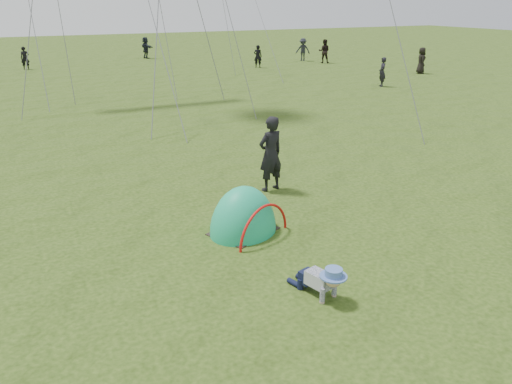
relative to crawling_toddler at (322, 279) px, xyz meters
name	(u,v)px	position (x,y,z in m)	size (l,w,h in m)	color
ground	(333,277)	(0.53, 0.42, -0.31)	(140.00, 140.00, 0.00)	#21360C
crawling_toddler	(322,279)	(0.00, 0.00, 0.00)	(0.57, 0.82, 0.63)	black
popup_tent	(243,231)	(-0.14, 2.83, -0.31)	(1.57, 1.29, 2.03)	#1A9C76
standing_adult	(271,154)	(1.54, 4.81, 0.66)	(0.71, 0.47, 1.95)	black
crowd_person_0	(258,56)	(12.32, 27.45, 0.48)	(0.58, 0.38, 1.60)	black
crowd_person_1	(324,51)	(18.21, 27.72, 0.58)	(0.87, 0.67, 1.78)	black
crowd_person_3	(303,50)	(17.46, 29.69, 0.57)	(1.14, 0.66, 1.76)	black
crowd_person_4	(421,60)	(20.75, 19.88, 0.53)	(0.83, 0.54, 1.69)	black
crowd_person_6	(382,72)	(14.91, 16.74, 0.50)	(0.59, 0.39, 1.62)	black
crowd_person_11	(146,48)	(6.56, 37.04, 0.56)	(1.61, 0.51, 1.74)	black
crowd_person_12	(25,58)	(-2.93, 33.64, 0.47)	(0.57, 0.38, 1.58)	black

